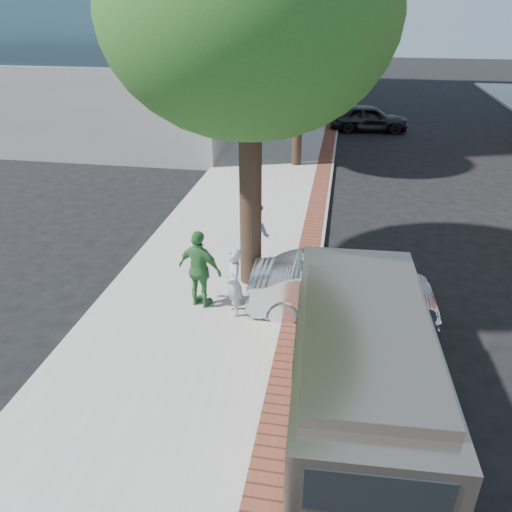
% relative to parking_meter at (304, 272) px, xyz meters
% --- Properties ---
extents(ground, '(120.00, 120.00, 0.00)m').
position_rel_parking_meter_xyz_m(ground, '(-0.81, -0.61, -1.21)').
color(ground, black).
rests_on(ground, ground).
extents(sidewalk, '(5.00, 60.00, 0.15)m').
position_rel_parking_meter_xyz_m(sidewalk, '(-2.31, 7.39, -1.13)').
color(sidewalk, '#9E9991').
rests_on(sidewalk, ground).
extents(brick_strip, '(0.60, 60.00, 0.01)m').
position_rel_parking_meter_xyz_m(brick_strip, '(-0.11, 7.39, -1.05)').
color(brick_strip, brown).
rests_on(brick_strip, sidewalk).
extents(curb, '(0.10, 60.00, 0.15)m').
position_rel_parking_meter_xyz_m(curb, '(0.24, 7.39, -1.13)').
color(curb, gray).
rests_on(curb, ground).
extents(office_base, '(18.20, 22.20, 4.00)m').
position_rel_parking_meter_xyz_m(office_base, '(-13.81, 21.39, 0.79)').
color(office_base, gray).
rests_on(office_base, ground).
extents(signal_near, '(0.70, 0.15, 3.80)m').
position_rel_parking_meter_xyz_m(signal_near, '(0.09, 21.39, 1.05)').
color(signal_near, black).
rests_on(signal_near, ground).
extents(tree_near, '(6.00, 6.00, 8.51)m').
position_rel_parking_meter_xyz_m(tree_near, '(-1.41, 1.29, 4.97)').
color(tree_near, black).
rests_on(tree_near, sidewalk).
extents(tree_far, '(4.80, 4.80, 7.14)m').
position_rel_parking_meter_xyz_m(tree_far, '(-1.31, 11.39, 4.09)').
color(tree_far, black).
rests_on(tree_far, sidewalk).
extents(parking_meter, '(0.12, 0.32, 1.47)m').
position_rel_parking_meter_xyz_m(parking_meter, '(0.00, 0.00, 0.00)').
color(parking_meter, gray).
rests_on(parking_meter, sidewalk).
extents(person_gray, '(0.58, 0.68, 1.59)m').
position_rel_parking_meter_xyz_m(person_gray, '(-1.50, -0.26, -0.26)').
color(person_gray, '#A8A9AD').
rests_on(person_gray, sidewalk).
extents(person_officer, '(1.07, 1.07, 1.74)m').
position_rel_parking_meter_xyz_m(person_officer, '(-1.43, 2.13, -0.18)').
color(person_officer, '#8FA8DD').
rests_on(person_officer, sidewalk).
extents(person_green, '(1.17, 0.75, 1.85)m').
position_rel_parking_meter_xyz_m(person_green, '(-2.31, -0.04, -0.13)').
color(person_green, '#387C3B').
rests_on(person_green, sidewalk).
extents(sedan_silver, '(4.18, 1.60, 1.36)m').
position_rel_parking_meter_xyz_m(sedan_silver, '(0.83, 0.29, -0.53)').
color(sedan_silver, silver).
rests_on(sedan_silver, ground).
extents(bg_car, '(4.26, 1.93, 1.42)m').
position_rel_parking_meter_xyz_m(bg_car, '(1.91, 18.74, -0.50)').
color(bg_car, black).
rests_on(bg_car, ground).
extents(van, '(2.39, 5.67, 2.06)m').
position_rel_parking_meter_xyz_m(van, '(1.17, -2.56, -0.08)').
color(van, gray).
rests_on(van, ground).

